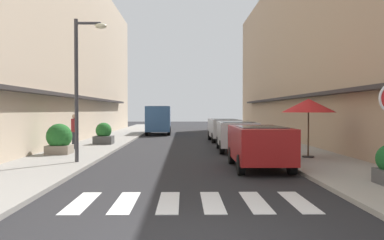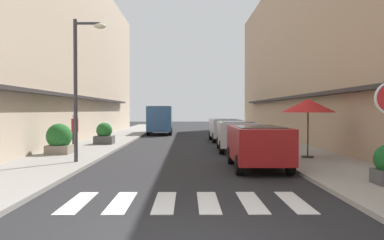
% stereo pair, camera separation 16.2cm
% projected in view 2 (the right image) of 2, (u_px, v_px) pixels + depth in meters
% --- Properties ---
extents(ground_plane, '(101.44, 101.44, 0.00)m').
position_uv_depth(ground_plane, '(187.00, 144.00, 24.81)').
color(ground_plane, '#232326').
extents(sidewalk_left, '(3.13, 64.55, 0.12)m').
position_uv_depth(sidewalk_left, '(102.00, 143.00, 24.76)').
color(sidewalk_left, gray).
rests_on(sidewalk_left, ground_plane).
extents(sidewalk_right, '(3.13, 64.55, 0.12)m').
position_uv_depth(sidewalk_right, '(271.00, 143.00, 24.87)').
color(sidewalk_right, '#9E998E').
rests_on(sidewalk_right, ground_plane).
extents(building_row_left, '(5.50, 43.50, 11.87)m').
position_uv_depth(building_row_left, '(41.00, 48.00, 25.88)').
color(building_row_left, '#C6B299').
rests_on(building_row_left, ground_plane).
extents(building_row_right, '(5.50, 43.50, 11.91)m').
position_uv_depth(building_row_right, '(332.00, 48.00, 26.08)').
color(building_row_right, tan).
rests_on(building_row_right, ground_plane).
extents(crosswalk, '(5.20, 2.20, 0.01)m').
position_uv_depth(crosswalk, '(186.00, 202.00, 9.08)').
color(crosswalk, silver).
rests_on(crosswalk, ground_plane).
extents(parked_car_near, '(1.84, 4.17, 1.47)m').
position_uv_depth(parked_car_near, '(258.00, 142.00, 14.22)').
color(parked_car_near, maroon).
rests_on(parked_car_near, ground_plane).
extents(parked_car_mid, '(1.93, 4.41, 1.47)m').
position_uv_depth(parked_car_mid, '(236.00, 133.00, 20.41)').
color(parked_car_mid, silver).
rests_on(parked_car_mid, ground_plane).
extents(parked_car_far, '(1.88, 4.27, 1.47)m').
position_uv_depth(parked_car_far, '(225.00, 127.00, 26.95)').
color(parked_car_far, silver).
rests_on(parked_car_far, ground_plane).
extents(delivery_van, '(2.11, 5.44, 2.37)m').
position_uv_depth(delivery_van, '(160.00, 118.00, 34.97)').
color(delivery_van, '#33598C').
rests_on(delivery_van, ground_plane).
extents(street_lamp, '(1.19, 0.28, 5.23)m').
position_uv_depth(street_lamp, '(81.00, 75.00, 15.24)').
color(street_lamp, '#38383D').
rests_on(street_lamp, sidewalk_left).
extents(cafe_umbrella, '(2.18, 2.18, 2.36)m').
position_uv_depth(cafe_umbrella, '(308.00, 106.00, 16.68)').
color(cafe_umbrella, '#262626').
rests_on(cafe_umbrella, sidewalk_right).
extents(planter_midblock, '(1.11, 1.11, 1.32)m').
position_uv_depth(planter_midblock, '(59.00, 139.00, 18.16)').
color(planter_midblock, gray).
rests_on(planter_midblock, sidewalk_left).
extents(planter_far, '(1.04, 1.04, 1.21)m').
position_uv_depth(planter_far, '(104.00, 134.00, 23.47)').
color(planter_far, '#4C4C4C').
rests_on(planter_far, sidewalk_left).
extents(pedestrian_walking_near, '(0.34, 0.34, 1.72)m').
position_uv_depth(pedestrian_walking_near, '(75.00, 130.00, 20.51)').
color(pedestrian_walking_near, '#282B33').
rests_on(pedestrian_walking_near, sidewalk_left).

